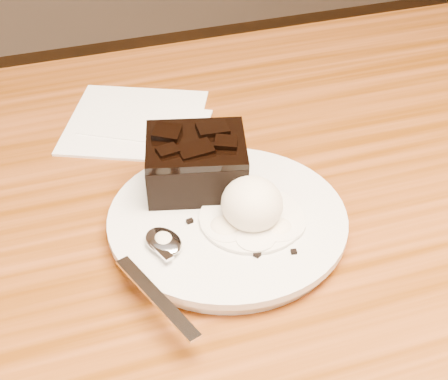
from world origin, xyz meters
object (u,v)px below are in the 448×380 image
object	(u,v)px
ice_cream_scoop	(252,204)
napkin	(135,121)
plate	(227,223)
spoon	(164,243)
brownie	(196,165)

from	to	relation	value
ice_cream_scoop	napkin	distance (m)	0.23
plate	spoon	bearing A→B (deg)	-161.49
brownie	ice_cream_scoop	world-z (taller)	brownie
brownie	spoon	world-z (taller)	brownie
napkin	ice_cream_scoop	bearing A→B (deg)	-75.17
brownie	spoon	bearing A→B (deg)	-124.40
plate	brownie	xyz separation A→B (m)	(-0.01, 0.05, 0.03)
spoon	brownie	bearing A→B (deg)	36.58
ice_cream_scoop	brownie	bearing A→B (deg)	114.67
spoon	plate	bearing A→B (deg)	-0.51
spoon	napkin	world-z (taller)	spoon
plate	ice_cream_scoop	size ratio (longest dim) A/B	3.73
spoon	ice_cream_scoop	bearing A→B (deg)	-12.76
plate	ice_cream_scoop	world-z (taller)	ice_cream_scoop
spoon	napkin	distance (m)	0.23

